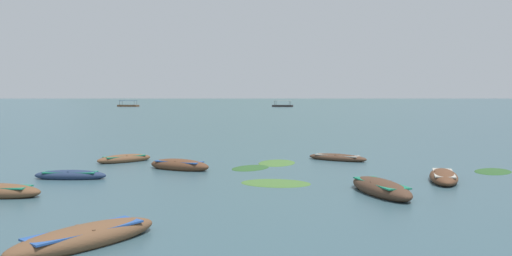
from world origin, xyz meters
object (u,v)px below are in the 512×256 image
(rowboat_9, at_px, (179,165))
(rowboat_8, at_px, (85,237))
(ferry_2, at_px, (283,106))
(rowboat_4, at_px, (124,159))
(rowboat_7, at_px, (381,188))
(ferry_0, at_px, (128,106))
(rowboat_6, at_px, (70,175))
(rowboat_0, at_px, (337,158))
(rowboat_2, at_px, (444,177))

(rowboat_9, bearing_deg, rowboat_8, -89.45)
(ferry_2, bearing_deg, rowboat_4, -94.31)
(rowboat_7, distance_m, ferry_0, 179.05)
(rowboat_4, xyz_separation_m, rowboat_6, (-0.70, -6.10, -0.01))
(ferry_2, bearing_deg, rowboat_0, -89.76)
(rowboat_7, relative_size, ferry_2, 0.54)
(rowboat_4, xyz_separation_m, ferry_0, (-46.65, 159.60, 0.27))
(rowboat_2, relative_size, ferry_0, 0.47)
(rowboat_2, relative_size, ferry_2, 0.50)
(rowboat_9, bearing_deg, rowboat_4, 142.30)
(rowboat_6, distance_m, rowboat_8, 11.27)
(ferry_2, bearing_deg, rowboat_9, -92.88)
(rowboat_2, distance_m, ferry_0, 177.30)
(rowboat_0, distance_m, rowboat_8, 19.57)
(rowboat_8, relative_size, ferry_2, 0.51)
(rowboat_8, xyz_separation_m, ferry_2, (7.97, 174.36, 0.24))
(rowboat_8, relative_size, ferry_0, 0.48)
(ferry_0, distance_m, ferry_2, 58.57)
(rowboat_2, bearing_deg, rowboat_7, -137.96)
(rowboat_4, distance_m, ferry_0, 166.28)
(rowboat_0, bearing_deg, rowboat_7, -87.88)
(ferry_0, bearing_deg, rowboat_6, -74.50)
(rowboat_6, bearing_deg, rowboat_8, -65.76)
(rowboat_2, bearing_deg, ferry_2, 91.59)
(rowboat_4, height_order, rowboat_7, rowboat_7)
(rowboat_2, bearing_deg, rowboat_8, -140.59)
(rowboat_2, distance_m, rowboat_8, 16.19)
(rowboat_8, bearing_deg, rowboat_2, 39.41)
(rowboat_9, xyz_separation_m, ferry_0, (-50.45, 162.54, 0.23))
(rowboat_0, xyz_separation_m, ferry_0, (-59.21, 158.41, 0.29))
(rowboat_0, distance_m, rowboat_2, 8.25)
(rowboat_4, height_order, rowboat_6, rowboat_4)
(rowboat_9, relative_size, ferry_0, 0.44)
(rowboat_4, relative_size, rowboat_9, 0.86)
(rowboat_7, bearing_deg, ferry_2, 90.36)
(rowboat_0, height_order, rowboat_8, rowboat_8)
(rowboat_2, xyz_separation_m, ferry_2, (-4.54, 164.08, 0.26))
(rowboat_2, bearing_deg, rowboat_0, 118.01)
(ferry_0, bearing_deg, rowboat_2, -69.16)
(rowboat_2, distance_m, rowboat_4, 17.53)
(rowboat_8, distance_m, rowboat_9, 13.44)
(rowboat_7, xyz_separation_m, rowboat_8, (-9.03, -7.14, -0.02))
(rowboat_9, bearing_deg, rowboat_2, -14.03)
(rowboat_7, bearing_deg, rowboat_2, 42.04)
(rowboat_0, bearing_deg, rowboat_9, -154.81)
(rowboat_0, distance_m, rowboat_4, 12.62)
(rowboat_6, height_order, rowboat_7, rowboat_7)
(rowboat_6, bearing_deg, rowboat_0, 28.79)
(rowboat_2, height_order, ferry_0, ferry_0)
(rowboat_0, relative_size, rowboat_4, 1.16)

